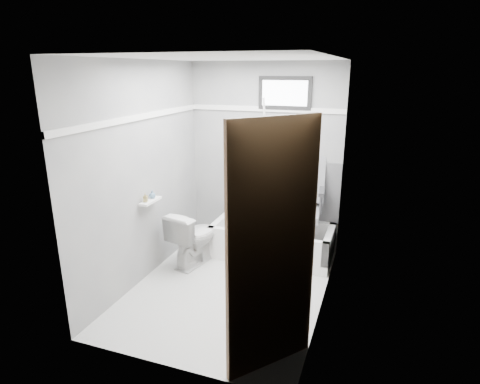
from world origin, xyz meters
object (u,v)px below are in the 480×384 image
at_px(toilet, 194,238).
at_px(soap_bottle_a, 145,197).
at_px(soap_bottle_b, 152,194).
at_px(office_chair, 296,206).
at_px(door, 297,275).
at_px(bathtub, 272,240).

xyz_separation_m(toilet, soap_bottle_a, (-0.32, -0.49, 0.63)).
relative_size(toilet, soap_bottle_b, 7.45).
xyz_separation_m(office_chair, soap_bottle_b, (-1.45, -0.88, 0.26)).
distance_m(toilet, door, 2.42).
bearing_deg(soap_bottle_a, toilet, 56.67).
bearing_deg(soap_bottle_a, soap_bottle_b, 90.00).
bearing_deg(bathtub, door, -71.25).
bearing_deg(soap_bottle_b, toilet, 47.29).
height_order(office_chair, soap_bottle_a, office_chair).
bearing_deg(soap_bottle_b, office_chair, 31.22).
height_order(office_chair, toilet, office_chair).
xyz_separation_m(office_chair, toilet, (-1.13, -0.53, -0.36)).
relative_size(office_chair, soap_bottle_b, 12.53).
height_order(soap_bottle_a, soap_bottle_b, soap_bottle_a).
xyz_separation_m(office_chair, door, (0.47, -2.22, 0.30)).
bearing_deg(bathtub, soap_bottle_a, -139.28).
distance_m(bathtub, soap_bottle_b, 1.64).
xyz_separation_m(toilet, door, (1.60, -1.69, 0.66)).
height_order(bathtub, toilet, toilet).
xyz_separation_m(bathtub, soap_bottle_b, (-1.17, -0.87, 0.75)).
bearing_deg(door, soap_bottle_a, 147.93).
height_order(toilet, soap_bottle_a, soap_bottle_a).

